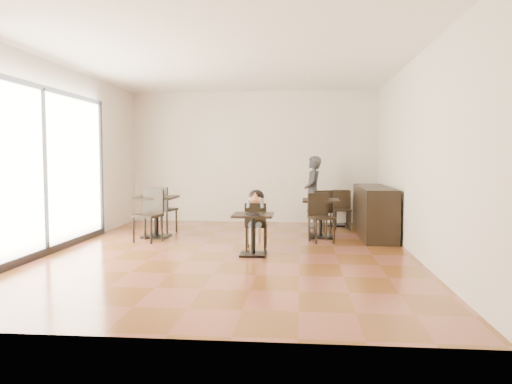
# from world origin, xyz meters

# --- Properties ---
(floor) EXTENTS (6.00, 8.00, 0.01)m
(floor) POSITION_xyz_m (0.00, 0.00, 0.00)
(floor) COLOR brown
(floor) RESTS_ON ground
(ceiling) EXTENTS (6.00, 8.00, 0.01)m
(ceiling) POSITION_xyz_m (0.00, 0.00, 3.20)
(ceiling) COLOR white
(ceiling) RESTS_ON floor
(wall_back) EXTENTS (6.00, 0.01, 3.20)m
(wall_back) POSITION_xyz_m (0.00, 4.00, 1.60)
(wall_back) COLOR beige
(wall_back) RESTS_ON floor
(wall_front) EXTENTS (6.00, 0.01, 3.20)m
(wall_front) POSITION_xyz_m (0.00, -4.00, 1.60)
(wall_front) COLOR beige
(wall_front) RESTS_ON floor
(wall_left) EXTENTS (0.01, 8.00, 3.20)m
(wall_left) POSITION_xyz_m (-3.00, 0.00, 1.60)
(wall_left) COLOR beige
(wall_left) RESTS_ON floor
(wall_right) EXTENTS (0.01, 8.00, 3.20)m
(wall_right) POSITION_xyz_m (3.00, 0.00, 1.60)
(wall_right) COLOR beige
(wall_right) RESTS_ON floor
(storefront_window) EXTENTS (0.04, 4.50, 2.60)m
(storefront_window) POSITION_xyz_m (-2.97, -0.50, 1.40)
(storefront_window) COLOR white
(storefront_window) RESTS_ON floor
(child_table) EXTENTS (0.64, 0.64, 0.68)m
(child_table) POSITION_xyz_m (0.41, -0.23, 0.34)
(child_table) COLOR black
(child_table) RESTS_ON floor
(child_chair) EXTENTS (0.37, 0.37, 0.82)m
(child_chair) POSITION_xyz_m (0.41, 0.32, 0.41)
(child_chair) COLOR black
(child_chair) RESTS_ON floor
(child) EXTENTS (0.37, 0.51, 1.03)m
(child) POSITION_xyz_m (0.41, 0.32, 0.51)
(child) COLOR gray
(child) RESTS_ON child_chair
(plate) EXTENTS (0.23, 0.23, 0.01)m
(plate) POSITION_xyz_m (0.41, -0.33, 0.69)
(plate) COLOR black
(plate) RESTS_ON child_table
(pizza_slice) EXTENTS (0.24, 0.18, 0.06)m
(pizza_slice) POSITION_xyz_m (0.41, 0.13, 0.89)
(pizza_slice) COLOR tan
(pizza_slice) RESTS_ON child
(adult_patron) EXTENTS (0.39, 0.59, 1.61)m
(adult_patron) POSITION_xyz_m (1.44, 3.16, 0.81)
(adult_patron) COLOR #35363A
(adult_patron) RESTS_ON floor
(cafe_table_mid) EXTENTS (0.93, 0.93, 0.76)m
(cafe_table_mid) POSITION_xyz_m (1.57, 1.69, 0.38)
(cafe_table_mid) COLOR black
(cafe_table_mid) RESTS_ON floor
(cafe_table_left) EXTENTS (0.96, 0.96, 0.82)m
(cafe_table_left) POSITION_xyz_m (-1.69, 1.44, 0.41)
(cafe_table_left) COLOR black
(cafe_table_left) RESTS_ON floor
(cafe_table_back) EXTENTS (0.68, 0.68, 0.70)m
(cafe_table_back) POSITION_xyz_m (1.97, 3.46, 0.35)
(cafe_table_back) COLOR black
(cafe_table_back) RESTS_ON floor
(chair_mid_a) EXTENTS (0.53, 0.53, 0.92)m
(chair_mid_a) POSITION_xyz_m (1.57, 2.24, 0.46)
(chair_mid_a) COLOR black
(chair_mid_a) RESTS_ON floor
(chair_mid_b) EXTENTS (0.53, 0.53, 0.92)m
(chair_mid_b) POSITION_xyz_m (1.57, 1.14, 0.46)
(chair_mid_b) COLOR black
(chair_mid_b) RESTS_ON floor
(chair_left_a) EXTENTS (0.55, 0.55, 0.98)m
(chair_left_a) POSITION_xyz_m (-1.69, 1.99, 0.49)
(chair_left_a) COLOR black
(chair_left_a) RESTS_ON floor
(chair_left_b) EXTENTS (0.55, 0.55, 0.98)m
(chair_left_b) POSITION_xyz_m (-1.69, 0.89, 0.49)
(chair_left_b) COLOR black
(chair_left_b) RESTS_ON floor
(chair_back_a) EXTENTS (0.39, 0.39, 0.85)m
(chair_back_a) POSITION_xyz_m (2.09, 3.50, 0.42)
(chair_back_a) COLOR black
(chair_back_a) RESTS_ON floor
(chair_back_b) EXTENTS (0.39, 0.39, 0.85)m
(chair_back_b) POSITION_xyz_m (2.09, 2.91, 0.42)
(chair_back_b) COLOR black
(chair_back_b) RESTS_ON floor
(service_counter) EXTENTS (0.60, 2.40, 1.00)m
(service_counter) POSITION_xyz_m (2.65, 2.00, 0.50)
(service_counter) COLOR black
(service_counter) RESTS_ON floor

